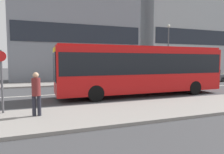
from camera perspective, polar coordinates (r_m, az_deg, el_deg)
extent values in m
plane|color=#3A3A3D|center=(15.08, -4.91, -4.42)|extent=(120.00, 120.00, 0.00)
cube|color=gray|center=(9.28, 5.24, -9.71)|extent=(44.00, 3.50, 0.13)
cube|color=gray|center=(21.12, -9.30, -1.71)|extent=(44.00, 3.50, 0.13)
cube|color=silver|center=(15.08, -4.91, -4.41)|extent=(41.80, 0.16, 0.01)
cube|color=#1E232D|center=(24.54, -8.86, 12.16)|extent=(15.21, 0.08, 2.20)
cube|color=#9EA3A8|center=(35.64, 20.22, 17.89)|extent=(14.91, 5.57, 21.47)
cube|color=#1E232D|center=(32.72, 23.20, 10.43)|extent=(14.31, 0.08, 2.20)
cube|color=red|center=(13.88, 8.54, 2.01)|extent=(11.56, 2.40, 2.87)
cube|color=black|center=(13.87, 8.56, 3.79)|extent=(11.33, 2.43, 1.32)
cube|color=red|center=(13.90, 8.61, 8.22)|extent=(11.39, 2.21, 0.14)
cube|color=black|center=(12.23, -16.14, 2.76)|extent=(0.05, 2.11, 1.72)
cube|color=yellow|center=(12.24, -16.24, 7.28)|extent=(0.04, 1.68, 0.32)
cylinder|color=black|center=(11.66, -4.65, -4.68)|extent=(0.96, 0.28, 0.96)
cylinder|color=black|center=(13.75, -7.03, -3.29)|extent=(0.96, 0.28, 0.96)
cylinder|color=black|center=(15.18, 22.48, -2.86)|extent=(0.96, 0.28, 0.96)
cylinder|color=black|center=(16.84, 17.49, -2.02)|extent=(0.96, 0.28, 0.96)
cube|color=#4C5156|center=(25.24, 25.56, -0.12)|extent=(4.59, 1.73, 0.68)
cube|color=#21262B|center=(25.10, 25.39, 1.26)|extent=(2.52, 1.52, 0.54)
cylinder|color=black|center=(25.77, 28.99, -0.57)|extent=(0.60, 0.18, 0.60)
cylinder|color=black|center=(26.81, 26.50, -0.30)|extent=(0.60, 0.18, 0.60)
cylinder|color=black|center=(23.71, 24.46, -0.81)|extent=(0.60, 0.18, 0.60)
cylinder|color=black|center=(24.83, 21.97, -0.51)|extent=(0.60, 0.18, 0.60)
cylinder|color=#23232D|center=(8.70, -20.08, -7.70)|extent=(0.15, 0.15, 0.83)
cylinder|color=#23232D|center=(8.74, -21.38, -7.69)|extent=(0.15, 0.15, 0.83)
cylinder|color=maroon|center=(8.59, -20.88, -2.66)|extent=(0.34, 0.34, 0.72)
sphere|color=tan|center=(8.55, -20.97, 0.50)|extent=(0.23, 0.23, 0.23)
cylinder|color=#4C4C51|center=(9.67, -28.95, -1.19)|extent=(0.09, 0.09, 2.69)
cylinder|color=red|center=(9.57, -29.26, 5.21)|extent=(0.44, 0.03, 0.44)
cylinder|color=#4C4C51|center=(23.92, 15.73, 6.36)|extent=(0.14, 0.14, 6.08)
sphere|color=silver|center=(24.23, 15.90, 13.82)|extent=(0.36, 0.36, 0.36)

